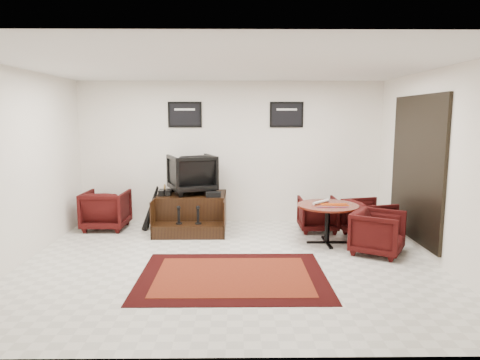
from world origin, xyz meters
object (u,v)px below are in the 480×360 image
meeting_table (328,210)px  table_chair_corner (378,231)px  shine_podium (192,213)px  table_chair_back (318,212)px  shine_chair (192,172)px  armchair_side (106,208)px  table_chair_window (369,217)px

meeting_table → table_chair_corner: table_chair_corner is taller
shine_podium → table_chair_back: (2.36, -0.17, 0.05)m
shine_chair → armchair_side: shine_chair is taller
table_chair_back → table_chair_corner: size_ratio=0.94×
table_chair_corner → shine_chair: bearing=91.8°
shine_chair → table_chair_corner: (3.03, -1.68, -0.70)m
shine_chair → armchair_side: 1.76m
shine_chair → table_chair_window: shine_chair is taller
shine_chair → meeting_table: (2.37, -1.11, -0.50)m
armchair_side → table_chair_corner: size_ratio=1.09×
armchair_side → table_chair_window: armchair_side is taller
shine_podium → shine_chair: size_ratio=1.59×
table_chair_window → table_chair_corner: size_ratio=1.00×
shine_podium → table_chair_corner: 3.40m
meeting_table → armchair_side: bearing=166.2°
armchair_side → meeting_table: bearing=167.8°
shine_podium → meeting_table: 2.57m
table_chair_corner → shine_podium: bearing=93.8°
meeting_table → table_chair_back: 0.83m
table_chair_back → table_chair_corner: table_chair_corner is taller
shine_chair → table_chair_back: shine_chair is taller
shine_chair → armchair_side: bearing=-16.7°
meeting_table → table_chair_window: size_ratio=1.37×
shine_podium → armchair_side: bearing=179.7°
shine_podium → shine_chair: (-0.00, 0.14, 0.77)m
shine_podium → armchair_side: (-1.62, 0.01, 0.10)m
armchair_side → shine_chair: bearing=-173.9°
shine_chair → meeting_table: bearing=133.7°
meeting_table → table_chair_corner: 0.90m
armchair_side → meeting_table: armchair_side is taller
shine_chair → table_chair_corner: size_ratio=1.12×
table_chair_window → table_chair_corner: bearing=156.7°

